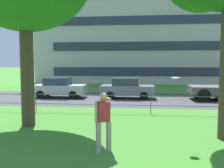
% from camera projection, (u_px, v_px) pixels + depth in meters
% --- Properties ---
extents(street_strip, '(80.00, 7.77, 0.01)m').
position_uv_depth(street_strip, '(147.00, 99.00, 18.90)').
color(street_strip, '#424247').
rests_on(street_strip, ground).
extents(park_fence, '(37.58, 0.04, 1.00)m').
position_uv_depth(park_fence, '(151.00, 101.00, 13.34)').
color(park_fence, '#333833').
rests_on(park_fence, ground).
extents(person_thrower, '(0.48, 0.86, 1.79)m').
position_uv_depth(person_thrower, '(103.00, 120.00, 7.64)').
color(person_thrower, gray).
rests_on(person_thrower, ground).
extents(frisbee, '(0.32, 0.32, 0.04)m').
position_uv_depth(frisbee, '(175.00, 78.00, 8.33)').
color(frisbee, white).
extents(car_silver_center, '(4.03, 1.87, 1.54)m').
position_uv_depth(car_silver_center, '(59.00, 87.00, 19.82)').
color(car_silver_center, '#B7BABF').
rests_on(car_silver_center, ground).
extents(car_grey_left, '(4.01, 1.83, 1.54)m').
position_uv_depth(car_grey_left, '(127.00, 88.00, 19.32)').
color(car_grey_left, slate).
rests_on(car_grey_left, ground).
extents(apartment_building_background, '(32.93, 15.33, 19.47)m').
position_uv_depth(apartment_building_background, '(157.00, 16.00, 38.54)').
color(apartment_building_background, '#B7B2AD').
rests_on(apartment_building_background, ground).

